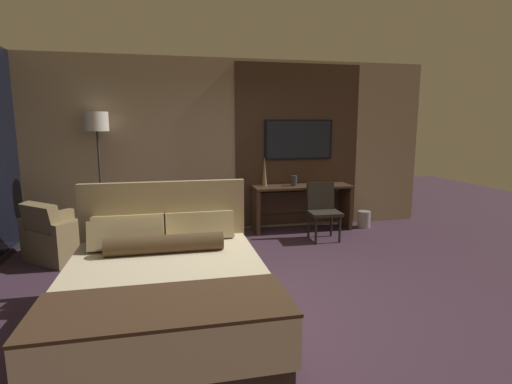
% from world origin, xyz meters
% --- Properties ---
extents(ground_plane, '(16.00, 16.00, 0.00)m').
position_xyz_m(ground_plane, '(0.00, 0.00, 0.00)').
color(ground_plane, '#3D2838').
extents(wall_back_tv_panel, '(7.20, 0.09, 2.80)m').
position_xyz_m(wall_back_tv_panel, '(0.17, 2.59, 1.40)').
color(wall_back_tv_panel, tan).
rests_on(wall_back_tv_panel, ground_plane).
extents(bed, '(1.70, 2.08, 1.17)m').
position_xyz_m(bed, '(-0.89, -0.64, 0.34)').
color(bed, '#33281E').
rests_on(bed, ground_plane).
extents(desk, '(1.65, 0.49, 0.76)m').
position_xyz_m(desk, '(1.33, 2.32, 0.51)').
color(desk, '#422D1E').
rests_on(desk, ground_plane).
extents(tv, '(1.18, 0.04, 0.66)m').
position_xyz_m(tv, '(1.33, 2.52, 1.50)').
color(tv, black).
extents(desk_chair, '(0.48, 0.48, 0.87)m').
position_xyz_m(desk_chair, '(1.47, 1.73, 0.51)').
color(desk_chair, '#28231E').
rests_on(desk_chair, ground_plane).
extents(armchair_by_window, '(1.09, 1.09, 0.79)m').
position_xyz_m(armchair_by_window, '(-2.23, 1.59, 0.27)').
color(armchair_by_window, olive).
rests_on(armchair_by_window, ground_plane).
extents(floor_lamp, '(0.34, 0.34, 1.94)m').
position_xyz_m(floor_lamp, '(-1.83, 2.34, 1.64)').
color(floor_lamp, '#282623').
rests_on(floor_lamp, ground_plane).
extents(vase_tall, '(0.09, 0.09, 0.48)m').
position_xyz_m(vase_tall, '(0.71, 2.40, 0.99)').
color(vase_tall, '#846647').
rests_on(vase_tall, desk).
extents(vase_short, '(0.10, 0.10, 0.17)m').
position_xyz_m(vase_short, '(1.19, 2.29, 0.84)').
color(vase_short, '#333338').
rests_on(vase_short, desk).
extents(book, '(0.23, 0.17, 0.03)m').
position_xyz_m(book, '(1.70, 2.25, 0.77)').
color(book, maroon).
rests_on(book, desk).
extents(waste_bin, '(0.22, 0.22, 0.28)m').
position_xyz_m(waste_bin, '(2.44, 2.21, 0.14)').
color(waste_bin, gray).
rests_on(waste_bin, ground_plane).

